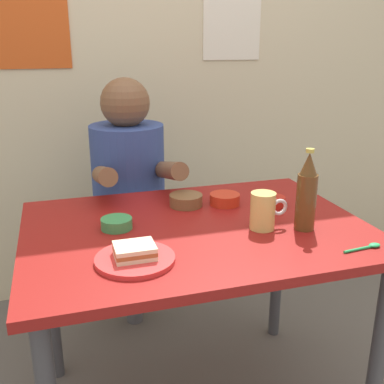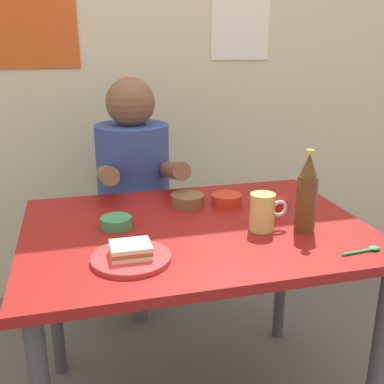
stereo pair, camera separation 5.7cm
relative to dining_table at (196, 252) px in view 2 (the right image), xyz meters
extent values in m
cube|color=beige|center=(0.00, 1.05, 0.65)|extent=(4.40, 0.08, 2.60)
cube|color=silver|center=(0.50, 1.01, 0.85)|extent=(0.31, 0.01, 0.56)
cube|color=maroon|center=(0.00, 0.00, 0.08)|extent=(1.10, 0.80, 0.03)
cylinder|color=#3F3F44|center=(0.49, -0.34, -0.29)|extent=(0.05, 0.05, 0.71)
cylinder|color=#3F3F44|center=(-0.49, 0.34, -0.29)|extent=(0.05, 0.05, 0.71)
cylinder|color=#3F3F44|center=(0.49, 0.34, -0.29)|extent=(0.05, 0.05, 0.71)
cylinder|color=#4C4C51|center=(-0.12, 0.63, -0.44)|extent=(0.08, 0.08, 0.41)
cylinder|color=#2D2D33|center=(-0.12, 0.63, -0.22)|extent=(0.34, 0.34, 0.04)
cylinder|color=#33478C|center=(-0.12, 0.63, 0.06)|extent=(0.32, 0.32, 0.52)
sphere|color=brown|center=(-0.12, 0.63, 0.42)|extent=(0.21, 0.21, 0.21)
cylinder|color=brown|center=(-0.25, 0.38, 0.18)|extent=(0.07, 0.31, 0.14)
cylinder|color=brown|center=(0.01, 0.38, 0.18)|extent=(0.07, 0.31, 0.14)
cylinder|color=red|center=(-0.24, -0.19, 0.10)|extent=(0.22, 0.22, 0.01)
cube|color=beige|center=(-0.24, -0.19, 0.11)|extent=(0.11, 0.09, 0.01)
cube|color=#9E592D|center=(-0.24, -0.19, 0.13)|extent=(0.11, 0.09, 0.01)
cube|color=beige|center=(-0.24, -0.19, 0.14)|extent=(0.11, 0.09, 0.01)
cylinder|color=#D1BC66|center=(0.19, -0.08, 0.15)|extent=(0.08, 0.08, 0.12)
torus|color=silver|center=(0.25, -0.08, 0.16)|extent=(0.06, 0.01, 0.06)
cylinder|color=#593819|center=(0.32, -0.12, 0.18)|extent=(0.06, 0.06, 0.18)
cone|color=#593819|center=(0.32, -0.12, 0.31)|extent=(0.05, 0.05, 0.07)
cylinder|color=#BFB74C|center=(0.32, -0.12, 0.35)|extent=(0.03, 0.03, 0.01)
cylinder|color=#388C4C|center=(-0.25, 0.05, 0.11)|extent=(0.10, 0.10, 0.03)
cylinder|color=#5B643A|center=(-0.25, 0.05, 0.12)|extent=(0.08, 0.08, 0.02)
cylinder|color=red|center=(0.16, 0.17, 0.11)|extent=(0.11, 0.11, 0.04)
cylinder|color=#A33521|center=(0.16, 0.17, 0.12)|extent=(0.09, 0.09, 0.02)
cylinder|color=brown|center=(0.02, 0.19, 0.11)|extent=(0.12, 0.12, 0.04)
cylinder|color=brown|center=(0.02, 0.19, 0.12)|extent=(0.10, 0.10, 0.02)
cylinder|color=#B21E14|center=(0.32, 0.10, 0.11)|extent=(0.10, 0.10, 0.03)
cylinder|color=maroon|center=(0.32, 0.10, 0.12)|extent=(0.08, 0.08, 0.02)
cylinder|color=#26A559|center=(0.39, -0.31, 0.10)|extent=(0.11, 0.02, 0.01)
ellipsoid|color=#26A559|center=(0.45, -0.30, 0.10)|extent=(0.04, 0.02, 0.01)
camera|label=1|loc=(-0.41, -1.31, 0.67)|focal=42.74mm
camera|label=2|loc=(-0.36, -1.33, 0.67)|focal=42.74mm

